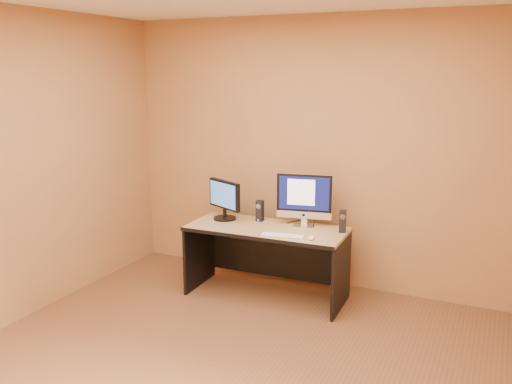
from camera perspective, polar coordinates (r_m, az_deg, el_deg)
floor at (r=3.98m, az=-3.73°, el=-19.00°), size 4.00×4.00×0.00m
walls at (r=3.47m, az=-4.04°, el=-0.45°), size 4.00×4.00×2.60m
desk at (r=5.09m, az=1.11°, el=-7.38°), size 1.48×0.69×0.67m
imac at (r=4.99m, az=5.06°, el=-0.82°), size 0.55×0.29×0.50m
second_monitor at (r=5.22m, az=-3.32°, el=-0.85°), size 0.49×0.38×0.38m
speaker_left at (r=5.18m, az=0.41°, el=-1.99°), size 0.06×0.07×0.20m
speaker_right at (r=4.88m, az=9.12°, el=-3.07°), size 0.08×0.08×0.20m
keyboard at (r=4.73m, az=2.78°, el=-4.61°), size 0.40×0.17×0.02m
mouse at (r=4.66m, az=5.86°, el=-4.82°), size 0.06×0.10×0.03m
cable_a at (r=5.11m, az=6.11°, el=-3.38°), size 0.07×0.19×0.01m
cable_b at (r=5.18m, az=3.96°, el=-3.12°), size 0.09×0.15×0.01m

